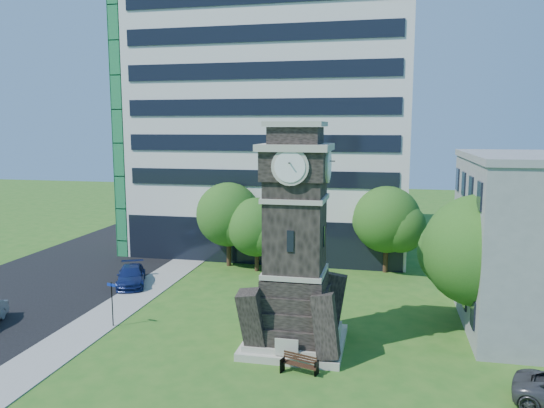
% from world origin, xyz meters
% --- Properties ---
extents(ground, '(160.00, 160.00, 0.00)m').
position_xyz_m(ground, '(0.00, 0.00, 0.00)').
color(ground, '#2A601B').
rests_on(ground, ground).
extents(sidewalk, '(3.00, 70.00, 0.06)m').
position_xyz_m(sidewalk, '(-9.50, 5.00, 0.03)').
color(sidewalk, gray).
rests_on(sidewalk, ground).
extents(street, '(14.00, 80.00, 0.02)m').
position_xyz_m(street, '(-18.00, 5.00, 0.01)').
color(street, black).
rests_on(street, ground).
extents(clock_tower, '(5.40, 5.40, 12.22)m').
position_xyz_m(clock_tower, '(3.00, 2.00, 5.28)').
color(clock_tower, '#BBB7A3').
rests_on(clock_tower, ground).
extents(office_tall, '(26.20, 15.11, 28.60)m').
position_xyz_m(office_tall, '(-3.20, 25.84, 14.22)').
color(office_tall, silver).
rests_on(office_tall, ground).
extents(car_street_north, '(3.82, 5.33, 1.43)m').
position_xyz_m(car_street_north, '(-11.10, 10.46, 0.72)').
color(car_street_north, navy).
rests_on(car_street_north, ground).
extents(park_bench, '(1.80, 0.48, 0.93)m').
position_xyz_m(park_bench, '(3.80, -1.23, 0.49)').
color(park_bench, black).
rests_on(park_bench, ground).
extents(street_sign, '(0.66, 0.07, 2.77)m').
position_xyz_m(street_sign, '(-8.19, 2.39, 1.73)').
color(street_sign, black).
rests_on(street_sign, ground).
extents(tree_nw, '(6.05, 5.50, 7.27)m').
position_xyz_m(tree_nw, '(-5.39, 17.52, 4.34)').
color(tree_nw, '#332114').
rests_on(tree_nw, ground).
extents(tree_nc, '(5.38, 4.89, 6.19)m').
position_xyz_m(tree_nc, '(-2.62, 16.37, 3.59)').
color(tree_nc, '#332114').
rests_on(tree_nc, ground).
extents(tree_ne, '(6.04, 5.49, 7.19)m').
position_xyz_m(tree_ne, '(7.89, 18.27, 4.27)').
color(tree_ne, '#332114').
rests_on(tree_ne, ground).
extents(tree_east, '(6.95, 6.32, 8.26)m').
position_xyz_m(tree_east, '(12.98, 5.28, 4.89)').
color(tree_east, '#332114').
rests_on(tree_east, ground).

